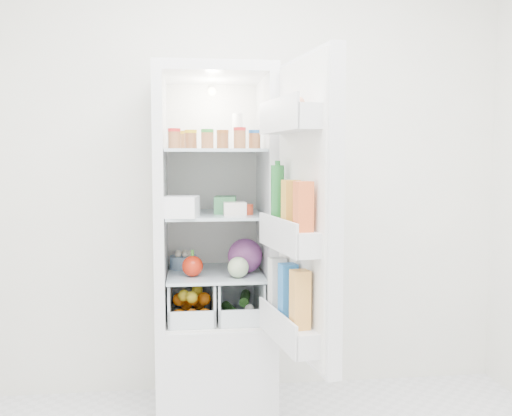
{
  "coord_description": "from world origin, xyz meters",
  "views": [
    {
      "loc": [
        -0.33,
        -1.77,
        1.33
      ],
      "look_at": [
        -0.01,
        0.95,
        1.1
      ],
      "focal_mm": 40.0,
      "sensor_mm": 36.0,
      "label": 1
    }
  ],
  "objects": [
    {
      "name": "room_walls",
      "position": [
        0.0,
        0.0,
        1.59
      ],
      "size": [
        3.02,
        3.02,
        2.61
      ],
      "color": "white",
      "rests_on": "ground"
    },
    {
      "name": "refrigerator",
      "position": [
        -0.2,
        1.25,
        0.67
      ],
      "size": [
        0.6,
        0.6,
        1.8
      ],
      "color": "silver",
      "rests_on": "ground"
    },
    {
      "name": "shelf_low",
      "position": [
        -0.2,
        1.19,
        0.74
      ],
      "size": [
        0.49,
        0.53,
        0.01
      ],
      "primitive_type": "cube",
      "color": "#ADBFCB",
      "rests_on": "refrigerator"
    },
    {
      "name": "shelf_mid",
      "position": [
        -0.2,
        1.19,
        1.05
      ],
      "size": [
        0.49,
        0.53,
        0.02
      ],
      "primitive_type": "cube",
      "color": "#ADBFCB",
      "rests_on": "refrigerator"
    },
    {
      "name": "shelf_top",
      "position": [
        -0.2,
        1.19,
        1.38
      ],
      "size": [
        0.49,
        0.53,
        0.02
      ],
      "primitive_type": "cube",
      "color": "#ADBFCB",
      "rests_on": "refrigerator"
    },
    {
      "name": "crisper_left",
      "position": [
        -0.32,
        1.19,
        0.61
      ],
      "size": [
        0.23,
        0.46,
        0.22
      ],
      "primitive_type": null,
      "color": "silver",
      "rests_on": "refrigerator"
    },
    {
      "name": "crisper_right",
      "position": [
        -0.08,
        1.19,
        0.61
      ],
      "size": [
        0.23,
        0.46,
        0.22
      ],
      "primitive_type": null,
      "color": "silver",
      "rests_on": "refrigerator"
    },
    {
      "name": "condiment_jars",
      "position": [
        -0.22,
        1.1,
        1.43
      ],
      "size": [
        0.46,
        0.32,
        0.08
      ],
      "color": "#B21919",
      "rests_on": "shelf_top"
    },
    {
      "name": "squeeze_bottle",
      "position": [
        -0.07,
        1.3,
        1.48
      ],
      "size": [
        0.07,
        0.07,
        0.19
      ],
      "primitive_type": "cylinder",
      "rotation": [
        0.0,
        0.0,
        0.19
      ],
      "color": "white",
      "rests_on": "shelf_top"
    },
    {
      "name": "tub_white",
      "position": [
        -0.37,
        0.99,
        1.11
      ],
      "size": [
        0.18,
        0.18,
        0.1
      ],
      "primitive_type": "cube",
      "rotation": [
        0.0,
        0.0,
        -0.18
      ],
      "color": "white",
      "rests_on": "shelf_mid"
    },
    {
      "name": "tub_cream",
      "position": [
        -0.1,
        1.08,
        1.09
      ],
      "size": [
        0.11,
        0.11,
        0.07
      ],
      "primitive_type": "cube",
      "rotation": [
        0.0,
        0.0,
        -0.0
      ],
      "color": "white",
      "rests_on": "shelf_mid"
    },
    {
      "name": "tin_red",
      "position": [
        -0.05,
        1.09,
        1.08
      ],
      "size": [
        0.08,
        0.08,
        0.05
      ],
      "primitive_type": "cylinder",
      "rotation": [
        0.0,
        0.0,
        0.0
      ],
      "color": "red",
      "rests_on": "shelf_mid"
    },
    {
      "name": "tub_green",
      "position": [
        -0.14,
        1.18,
        1.1
      ],
      "size": [
        0.13,
        0.16,
        0.09
      ],
      "primitive_type": "cube",
      "rotation": [
        0.0,
        0.0,
        -0.11
      ],
      "color": "#3B834E",
      "rests_on": "shelf_mid"
    },
    {
      "name": "red_cabbage",
      "position": [
        -0.05,
        1.14,
        0.84
      ],
      "size": [
        0.18,
        0.18,
        0.18
      ],
      "primitive_type": "sphere",
      "color": "#541F5D",
      "rests_on": "shelf_low"
    },
    {
      "name": "bell_pepper",
      "position": [
        -0.32,
        1.08,
        0.8
      ],
      "size": [
        0.11,
        0.11,
        0.11
      ],
      "primitive_type": "sphere",
      "color": "red",
      "rests_on": "shelf_low"
    },
    {
      "name": "mushroom_bowl",
      "position": [
        -0.36,
        1.3,
        0.78
      ],
      "size": [
        0.19,
        0.19,
        0.07
      ],
      "primitive_type": "cylinder",
      "rotation": [
        0.0,
        0.0,
        0.33
      ],
      "color": "#7D9BBB",
      "rests_on": "shelf_low"
    },
    {
      "name": "salad_bag",
      "position": [
        -0.09,
        1.02,
        0.8
      ],
      "size": [
        0.1,
        0.1,
        0.1
      ],
      "primitive_type": "sphere",
      "color": "#A2B98B",
      "rests_on": "shelf_low"
    },
    {
      "name": "citrus_pile",
      "position": [
        -0.32,
        1.17,
        0.58
      ],
      "size": [
        0.2,
        0.31,
        0.16
      ],
      "color": "orange",
      "rests_on": "refrigerator"
    },
    {
      "name": "veg_pile",
      "position": [
        -0.07,
        1.18,
        0.56
      ],
      "size": [
        0.16,
        0.3,
        0.1
      ],
      "color": "#1C4517",
      "rests_on": "refrigerator"
    },
    {
      "name": "fridge_door",
      "position": [
        0.15,
        0.61,
        1.09
      ],
      "size": [
        0.25,
        0.6,
        1.3
      ],
      "rotation": [
        0.0,
        0.0,
        1.73
      ],
      "color": "silver",
      "rests_on": "refrigerator"
    }
  ]
}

